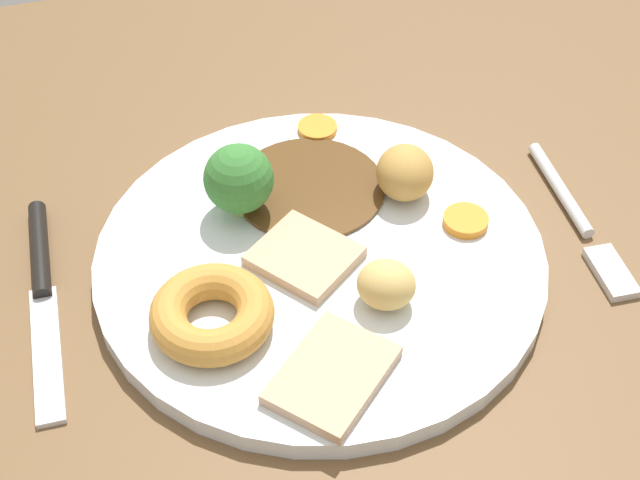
{
  "coord_description": "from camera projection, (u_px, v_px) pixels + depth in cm",
  "views": [
    {
      "loc": [
        9.82,
        37.4,
        47.68
      ],
      "look_at": [
        -2.33,
        -2.31,
        6.0
      ],
      "focal_mm": 51.24,
      "sensor_mm": 36.0,
      "label": 1
    }
  ],
  "objects": [
    {
      "name": "meat_slice_under",
      "position": [
        304.0,
        256.0,
        0.59
      ],
      "size": [
        8.0,
        8.11,
        0.8
      ],
      "primitive_type": "cube",
      "rotation": [
        0.0,
        0.0,
        5.36
      ],
      "color": "tan",
      "rests_on": "dinner_plate"
    },
    {
      "name": "carrot_coin_back",
      "position": [
        317.0,
        128.0,
        0.68
      ],
      "size": [
        2.95,
        2.95,
        0.47
      ],
      "primitive_type": "cylinder",
      "color": "orange",
      "rests_on": "dinner_plate"
    },
    {
      "name": "roast_potato_left",
      "position": [
        405.0,
        172.0,
        0.62
      ],
      "size": [
        5.21,
        5.47,
        3.65
      ],
      "primitive_type": "ellipsoid",
      "rotation": [
        0.0,
        0.0,
        4.36
      ],
      "color": "#BC8C42",
      "rests_on": "dinner_plate"
    },
    {
      "name": "dining_table",
      "position": [
        296.0,
        316.0,
        0.6
      ],
      "size": [
        120.0,
        84.0,
        3.6
      ],
      "primitive_type": "cube",
      "color": "brown",
      "rests_on": "ground"
    },
    {
      "name": "yorkshire_pudding",
      "position": [
        212.0,
        314.0,
        0.54
      ],
      "size": [
        7.51,
        7.51,
        2.27
      ],
      "primitive_type": "torus",
      "color": "#C68938",
      "rests_on": "dinner_plate"
    },
    {
      "name": "gravy_pool",
      "position": [
        309.0,
        187.0,
        0.64
      ],
      "size": [
        10.59,
        10.59,
        0.3
      ],
      "primitive_type": "cylinder",
      "color": "#563819",
      "rests_on": "dinner_plate"
    },
    {
      "name": "carrot_coin_front",
      "position": [
        466.0,
        221.0,
        0.61
      ],
      "size": [
        3.05,
        3.05,
        0.62
      ],
      "primitive_type": "cylinder",
      "color": "orange",
      "rests_on": "dinner_plate"
    },
    {
      "name": "meat_slice_main",
      "position": [
        326.0,
        376.0,
        0.52
      ],
      "size": [
        8.93,
        8.77,
        0.8
      ],
      "primitive_type": "cube",
      "rotation": [
        0.0,
        0.0,
        0.73
      ],
      "color": "tan",
      "rests_on": "dinner_plate"
    },
    {
      "name": "knife",
      "position": [
        42.0,
        286.0,
        0.59
      ],
      "size": [
        2.2,
        18.54,
        1.2
      ],
      "rotation": [
        0.0,
        0.0,
        1.53
      ],
      "color": "black",
      "rests_on": "dining_table"
    },
    {
      "name": "dinner_plate",
      "position": [
        320.0,
        258.0,
        0.6
      ],
      "size": [
        29.5,
        29.5,
        1.4
      ],
      "primitive_type": "cylinder",
      "color": "white",
      "rests_on": "dining_table"
    },
    {
      "name": "fork",
      "position": [
        580.0,
        221.0,
        0.63
      ],
      "size": [
        2.45,
        15.31,
        0.9
      ],
      "rotation": [
        0.0,
        0.0,
        1.51
      ],
      "color": "silver",
      "rests_on": "dining_table"
    },
    {
      "name": "broccoli_floret",
      "position": [
        239.0,
        179.0,
        0.6
      ],
      "size": [
        4.7,
        4.7,
        5.26
      ],
      "color": "#8CB766",
      "rests_on": "dinner_plate"
    },
    {
      "name": "roast_potato_right",
      "position": [
        386.0,
        285.0,
        0.55
      ],
      "size": [
        4.76,
        4.63,
        3.04
      ],
      "primitive_type": "ellipsoid",
      "rotation": [
        0.0,
        0.0,
        2.65
      ],
      "color": "#D8B260",
      "rests_on": "dinner_plate"
    }
  ]
}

